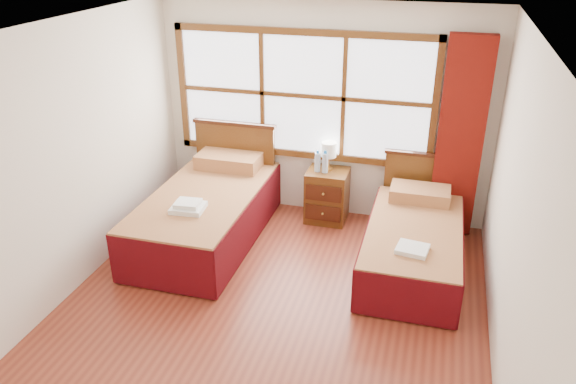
# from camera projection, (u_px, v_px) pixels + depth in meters

# --- Properties ---
(floor) EXTENTS (4.50, 4.50, 0.00)m
(floor) POSITION_uv_depth(u_px,v_px,m) (269.00, 313.00, 5.32)
(floor) COLOR brown
(floor) RESTS_ON ground
(ceiling) EXTENTS (4.50, 4.50, 0.00)m
(ceiling) POSITION_uv_depth(u_px,v_px,m) (264.00, 32.00, 4.21)
(ceiling) COLOR white
(ceiling) RESTS_ON wall_back
(wall_back) EXTENTS (4.00, 0.00, 4.00)m
(wall_back) POSITION_uv_depth(u_px,v_px,m) (323.00, 112.00, 6.73)
(wall_back) COLOR silver
(wall_back) RESTS_ON floor
(wall_left) EXTENTS (0.00, 4.50, 4.50)m
(wall_left) POSITION_uv_depth(u_px,v_px,m) (63.00, 164.00, 5.25)
(wall_left) COLOR silver
(wall_left) RESTS_ON floor
(wall_right) EXTENTS (0.00, 4.50, 4.50)m
(wall_right) POSITION_uv_depth(u_px,v_px,m) (516.00, 218.00, 4.28)
(wall_right) COLOR silver
(wall_right) RESTS_ON floor
(window) EXTENTS (3.16, 0.06, 1.56)m
(window) POSITION_uv_depth(u_px,v_px,m) (302.00, 95.00, 6.67)
(window) COLOR white
(window) RESTS_ON wall_back
(curtain) EXTENTS (0.50, 0.16, 2.30)m
(curtain) POSITION_uv_depth(u_px,v_px,m) (460.00, 139.00, 6.27)
(curtain) COLOR maroon
(curtain) RESTS_ON wall_back
(bed_left) EXTENTS (1.14, 2.22, 1.12)m
(bed_left) POSITION_uv_depth(u_px,v_px,m) (208.00, 211.00, 6.49)
(bed_left) COLOR #3C1A0C
(bed_left) RESTS_ON floor
(bed_right) EXTENTS (0.98, 2.00, 0.95)m
(bed_right) POSITION_uv_depth(u_px,v_px,m) (414.00, 242.00, 5.94)
(bed_right) COLOR #3C1A0C
(bed_right) RESTS_ON floor
(nightstand) EXTENTS (0.49, 0.48, 0.65)m
(nightstand) POSITION_uv_depth(u_px,v_px,m) (327.00, 196.00, 6.89)
(nightstand) COLOR #5A3313
(nightstand) RESTS_ON floor
(towels_left) EXTENTS (0.36, 0.33, 0.10)m
(towels_left) POSITION_uv_depth(u_px,v_px,m) (188.00, 206.00, 5.93)
(towels_left) COLOR white
(towels_left) RESTS_ON bed_left
(towels_right) EXTENTS (0.33, 0.30, 0.05)m
(towels_right) POSITION_uv_depth(u_px,v_px,m) (412.00, 249.00, 5.36)
(towels_right) COLOR white
(towels_right) RESTS_ON bed_right
(lamp) EXTENTS (0.18, 0.18, 0.35)m
(lamp) POSITION_uv_depth(u_px,v_px,m) (329.00, 151.00, 6.69)
(lamp) COLOR gold
(lamp) RESTS_ON nightstand
(bottle_near) EXTENTS (0.07, 0.07, 0.27)m
(bottle_near) POSITION_uv_depth(u_px,v_px,m) (318.00, 162.00, 6.70)
(bottle_near) COLOR #AEC6DF
(bottle_near) RESTS_ON nightstand
(bottle_far) EXTENTS (0.07, 0.07, 0.28)m
(bottle_far) POSITION_uv_depth(u_px,v_px,m) (325.00, 163.00, 6.67)
(bottle_far) COLOR #AEC6DF
(bottle_far) RESTS_ON nightstand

